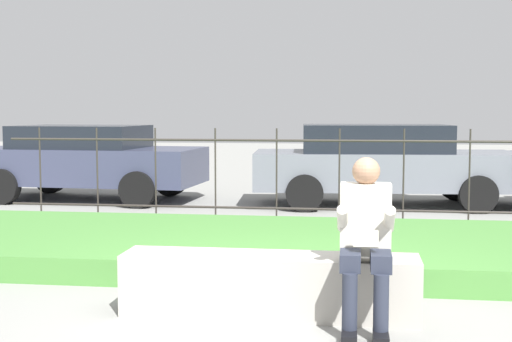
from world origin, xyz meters
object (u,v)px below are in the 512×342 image
object	(u,v)px
person_seated_reader	(366,235)
stone_bench	(269,288)
car_parked_center	(382,163)
car_parked_left	(88,160)

from	to	relation	value
person_seated_reader	stone_bench	bearing A→B (deg)	160.34
stone_bench	car_parked_center	xyz separation A→B (m)	(1.14, 6.85, 0.52)
stone_bench	car_parked_center	bearing A→B (deg)	80.58
car_parked_center	car_parked_left	world-z (taller)	car_parked_center
stone_bench	car_parked_center	distance (m)	6.97
car_parked_center	stone_bench	bearing A→B (deg)	-103.70
stone_bench	car_parked_center	size ratio (longest dim) A/B	0.52
person_seated_reader	car_parked_left	world-z (taller)	car_parked_left
stone_bench	car_parked_left	world-z (taller)	car_parked_left
car_parked_center	car_parked_left	size ratio (longest dim) A/B	1.11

